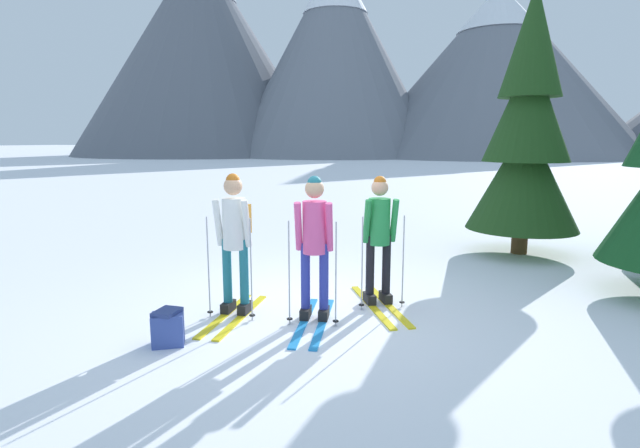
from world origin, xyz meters
TOP-DOWN VIEW (x-y plane):
  - ground_plane at (0.00, 0.00)m, footprint 400.00×400.00m
  - skier_in_white at (-0.86, -0.41)m, footprint 0.61×1.57m
  - skier_in_pink at (0.13, -0.36)m, footprint 0.60×1.64m
  - skier_in_green at (0.76, 0.44)m, footprint 1.06×1.64m
  - pine_tree_near at (2.83, 4.13)m, footprint 2.02×2.02m
  - backpack_on_snow_front at (-1.12, -1.49)m, footprint 0.40×0.36m
  - mountain_ridge_distant at (-1.34, 63.31)m, footprint 114.87×44.19m

SIDE VIEW (x-z plane):
  - ground_plane at x=0.00m, z-range 0.00..0.00m
  - backpack_on_snow_front at x=-1.12m, z-range 0.00..0.38m
  - skier_in_green at x=0.76m, z-range 0.07..1.75m
  - skier_in_pink at x=0.13m, z-range 0.08..1.80m
  - skier_in_white at x=-0.86m, z-range 0.11..1.85m
  - pine_tree_near at x=2.83m, z-range -0.21..4.67m
  - mountain_ridge_distant at x=-1.34m, z-range -2.47..27.28m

